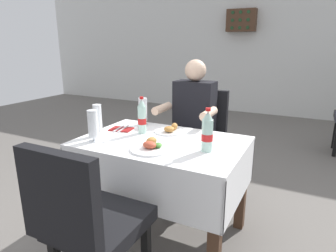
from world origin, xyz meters
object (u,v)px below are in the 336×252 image
Objects in this scene: chair_near_camera_side at (88,221)px; beer_glass_middle at (143,111)px; plate_far_diner at (170,130)px; plate_near_camera at (151,147)px; cola_bottle_primary at (142,117)px; chair_far_diner_seat at (200,135)px; main_dining_table at (162,164)px; beer_glass_left at (93,125)px; beer_glass_right at (98,120)px; cola_bottle_secondary at (207,133)px; seated_diner_far at (192,121)px; wall_bottle_rack at (241,20)px; napkin_cutlery_set at (121,129)px.

chair_near_camera_side is 4.30× the size of beer_glass_middle.
chair_near_camera_side reaches higher than plate_far_diner.
cola_bottle_primary is (-0.24, 0.28, 0.10)m from plate_near_camera.
cola_bottle_primary is at bearing -107.36° from chair_far_diner_seat.
plate_near_camera is (0.02, -0.19, 0.19)m from main_dining_table.
main_dining_table is 5.15× the size of beer_glass_left.
beer_glass_middle is (-0.34, 0.30, 0.29)m from main_dining_table.
chair_near_camera_side is 0.87m from beer_glass_right.
beer_glass_left reaches higher than plate_near_camera.
beer_glass_middle is (-0.30, 0.10, 0.10)m from plate_far_diner.
plate_far_diner is at bearing 146.08° from cola_bottle_secondary.
cola_bottle_primary reaches higher than chair_near_camera_side.
beer_glass_middle reaches higher than main_dining_table.
seated_diner_far is 4.86× the size of plate_near_camera.
main_dining_table is at bearing 29.19° from beer_glass_left.
wall_bottle_rack is at bearing 96.65° from plate_far_diner.
cola_bottle_secondary is 4.54m from wall_bottle_rack.
beer_glass_middle is 0.43m from beer_glass_right.
plate_far_diner is (-0.05, 0.39, -0.00)m from plate_near_camera.
plate_near_camera is at bearing -54.08° from beer_glass_middle.
chair_near_camera_side is at bearing -54.89° from beer_glass_right.
plate_near_camera reaches higher than main_dining_table.
cola_bottle_secondary is (0.35, -0.06, 0.30)m from main_dining_table.
chair_far_diner_seat reaches higher than plate_near_camera.
main_dining_table is 0.78m from chair_near_camera_side.
seated_diner_far is 5.39× the size of beer_glass_right.
plate_far_diner is at bearing -88.87° from seated_diner_far.
plate_far_diner is at bearing 35.39° from beer_glass_right.
beer_glass_middle is at bearing 137.92° from main_dining_table.
cola_bottle_primary is at bearing 157.02° from main_dining_table.
napkin_cutlery_set is (-0.41, -0.68, 0.19)m from chair_far_diner_seat.
wall_bottle_rack is (-0.47, 3.62, 1.12)m from seated_diner_far.
chair_near_camera_side is at bearing -72.73° from beer_glass_middle.
beer_glass_middle is at bearing 119.77° from cola_bottle_primary.
main_dining_table is 0.91× the size of seated_diner_far.
wall_bottle_rack is at bearing 96.76° from plate_near_camera.
chair_far_diner_seat is at bearing 86.74° from plate_far_diner.
beer_glass_right reaches higher than beer_glass_middle.
beer_glass_right is (-0.47, 0.67, 0.30)m from chair_near_camera_side.
chair_far_diner_seat is at bearing -81.75° from wall_bottle_rack.
cola_bottle_secondary reaches higher than plate_far_diner.
chair_far_diner_seat is 4.96× the size of napkin_cutlery_set.
seated_diner_far is at bearing 94.20° from plate_near_camera.
chair_far_diner_seat is 1.55m from chair_near_camera_side.
wall_bottle_rack is at bearing 95.74° from chair_near_camera_side.
beer_glass_middle is 0.78m from cola_bottle_secondary.
wall_bottle_rack reaches higher than beer_glass_middle.
plate_near_camera is 0.38m from cola_bottle_primary.
beer_glass_left is at bearing -112.30° from seated_diner_far.
chair_near_camera_side is 0.77× the size of seated_diner_far.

